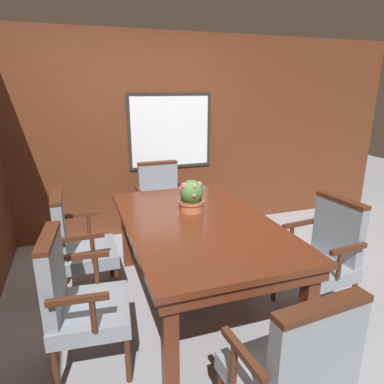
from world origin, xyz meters
The scene contains 9 objects.
ground_plane centered at (0.00, 0.00, 0.00)m, with size 14.00×14.00×0.00m, color #93969E.
wall_back centered at (0.00, 1.80, 1.23)m, with size 7.20×0.08×2.45m.
dining_table centered at (0.14, 0.09, 0.68)m, with size 1.17×1.92×0.77m.
chair_head_near centered at (0.14, -1.28, 0.51)m, with size 0.60×0.54×0.97m.
chair_left_near centered at (-0.84, -0.33, 0.51)m, with size 0.54×0.60×0.97m.
chair_head_far centered at (0.15, 1.44, 0.51)m, with size 0.57×0.50×0.97m.
chair_right_near centered at (1.10, -0.31, 0.51)m, with size 0.54×0.60×0.97m.
chair_left_far centered at (-0.82, 0.53, 0.51)m, with size 0.50×0.57×0.97m.
potted_plant centered at (0.16, 0.32, 0.90)m, with size 0.23×0.23×0.28m.
Camera 1 is at (-0.75, -2.38, 1.81)m, focal length 32.00 mm.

